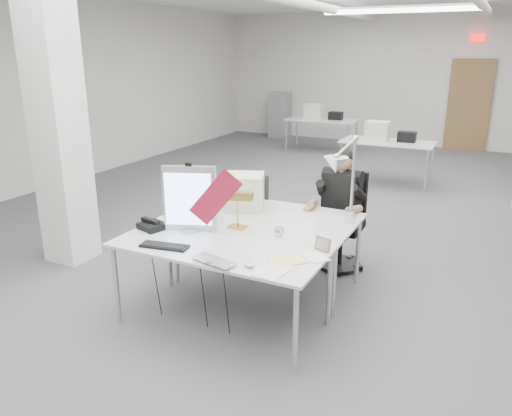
{
  "coord_description": "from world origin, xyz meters",
  "views": [
    {
      "loc": [
        2.0,
        -5.87,
        2.33
      ],
      "look_at": [
        0.08,
        -2.0,
        0.94
      ],
      "focal_mm": 35.0,
      "sensor_mm": 36.0,
      "label": 1
    }
  ],
  "objects_px": {
    "bankers_lamp": "(238,209)",
    "architect_lamp": "(345,182)",
    "monitor": "(190,199)",
    "desk_phone": "(152,226)",
    "seated_person": "(342,190)",
    "laptop": "(209,264)",
    "office_chair": "(341,222)",
    "desk_main": "(221,245)",
    "beige_monitor": "(244,192)"
  },
  "relations": [
    {
      "from": "laptop",
      "to": "desk_phone",
      "type": "xyz_separation_m",
      "value": [
        -0.89,
        0.46,
        0.01
      ]
    },
    {
      "from": "laptop",
      "to": "beige_monitor",
      "type": "xyz_separation_m",
      "value": [
        -0.41,
        1.36,
        0.17
      ]
    },
    {
      "from": "seated_person",
      "to": "laptop",
      "type": "xyz_separation_m",
      "value": [
        -0.42,
        -1.98,
        -0.13
      ]
    },
    {
      "from": "desk_phone",
      "to": "beige_monitor",
      "type": "bearing_deg",
      "value": 79.08
    },
    {
      "from": "seated_person",
      "to": "desk_phone",
      "type": "bearing_deg",
      "value": -124.71
    },
    {
      "from": "architect_lamp",
      "to": "seated_person",
      "type": "bearing_deg",
      "value": 106.41
    },
    {
      "from": "office_chair",
      "to": "seated_person",
      "type": "distance_m",
      "value": 0.38
    },
    {
      "from": "desk_main",
      "to": "monitor",
      "type": "xyz_separation_m",
      "value": [
        -0.42,
        0.17,
        0.31
      ]
    },
    {
      "from": "seated_person",
      "to": "architect_lamp",
      "type": "relative_size",
      "value": 1.08
    },
    {
      "from": "bankers_lamp",
      "to": "architect_lamp",
      "type": "distance_m",
      "value": 0.99
    },
    {
      "from": "laptop",
      "to": "bankers_lamp",
      "type": "xyz_separation_m",
      "value": [
        -0.21,
        0.83,
        0.17
      ]
    },
    {
      "from": "seated_person",
      "to": "beige_monitor",
      "type": "relative_size",
      "value": 2.56
    },
    {
      "from": "architect_lamp",
      "to": "desk_main",
      "type": "bearing_deg",
      "value": -138.77
    },
    {
      "from": "desk_main",
      "to": "architect_lamp",
      "type": "relative_size",
      "value": 2.0
    },
    {
      "from": "seated_person",
      "to": "bankers_lamp",
      "type": "bearing_deg",
      "value": -112.65
    },
    {
      "from": "desk_main",
      "to": "office_chair",
      "type": "height_order",
      "value": "office_chair"
    },
    {
      "from": "beige_monitor",
      "to": "architect_lamp",
      "type": "height_order",
      "value": "architect_lamp"
    },
    {
      "from": "monitor",
      "to": "bankers_lamp",
      "type": "height_order",
      "value": "monitor"
    },
    {
      "from": "desk_phone",
      "to": "office_chair",
      "type": "bearing_deg",
      "value": 67.18
    },
    {
      "from": "desk_main",
      "to": "seated_person",
      "type": "bearing_deg",
      "value": 70.26
    },
    {
      "from": "office_chair",
      "to": "desk_phone",
      "type": "height_order",
      "value": "office_chair"
    },
    {
      "from": "architect_lamp",
      "to": "desk_phone",
      "type": "bearing_deg",
      "value": -156.87
    },
    {
      "from": "architect_lamp",
      "to": "beige_monitor",
      "type": "bearing_deg",
      "value": 169.13
    },
    {
      "from": "office_chair",
      "to": "bankers_lamp",
      "type": "xyz_separation_m",
      "value": [
        -0.62,
        -1.2,
        0.41
      ]
    },
    {
      "from": "office_chair",
      "to": "seated_person",
      "type": "relative_size",
      "value": 1.08
    },
    {
      "from": "seated_person",
      "to": "architect_lamp",
      "type": "bearing_deg",
      "value": -65.91
    },
    {
      "from": "laptop",
      "to": "office_chair",
      "type": "bearing_deg",
      "value": 90.33
    },
    {
      "from": "bankers_lamp",
      "to": "architect_lamp",
      "type": "xyz_separation_m",
      "value": [
        0.89,
        0.35,
        0.27
      ]
    },
    {
      "from": "monitor",
      "to": "desk_phone",
      "type": "xyz_separation_m",
      "value": [
        -0.33,
        -0.13,
        -0.27
      ]
    },
    {
      "from": "office_chair",
      "to": "desk_phone",
      "type": "relative_size",
      "value": 4.73
    },
    {
      "from": "monitor",
      "to": "office_chair",
      "type": "bearing_deg",
      "value": 34.46
    },
    {
      "from": "desk_phone",
      "to": "beige_monitor",
      "type": "xyz_separation_m",
      "value": [
        0.48,
        0.9,
        0.15
      ]
    },
    {
      "from": "desk_main",
      "to": "office_chair",
      "type": "xyz_separation_m",
      "value": [
        0.56,
        1.61,
        -0.21
      ]
    },
    {
      "from": "office_chair",
      "to": "laptop",
      "type": "xyz_separation_m",
      "value": [
        -0.42,
        -2.03,
        0.24
      ]
    },
    {
      "from": "laptop",
      "to": "beige_monitor",
      "type": "height_order",
      "value": "beige_monitor"
    },
    {
      "from": "office_chair",
      "to": "bankers_lamp",
      "type": "relative_size",
      "value": 2.94
    },
    {
      "from": "laptop",
      "to": "architect_lamp",
      "type": "relative_size",
      "value": 0.4
    },
    {
      "from": "desk_main",
      "to": "beige_monitor",
      "type": "height_order",
      "value": "beige_monitor"
    },
    {
      "from": "office_chair",
      "to": "seated_person",
      "type": "xyz_separation_m",
      "value": [
        0.0,
        -0.05,
        0.37
      ]
    },
    {
      "from": "desk_phone",
      "to": "architect_lamp",
      "type": "distance_m",
      "value": 1.78
    },
    {
      "from": "office_chair",
      "to": "desk_phone",
      "type": "bearing_deg",
      "value": -123.8
    },
    {
      "from": "laptop",
      "to": "beige_monitor",
      "type": "distance_m",
      "value": 1.43
    },
    {
      "from": "seated_person",
      "to": "architect_lamp",
      "type": "distance_m",
      "value": 0.89
    },
    {
      "from": "office_chair",
      "to": "bankers_lamp",
      "type": "height_order",
      "value": "bankers_lamp"
    },
    {
      "from": "desk_main",
      "to": "desk_phone",
      "type": "xyz_separation_m",
      "value": [
        -0.75,
        0.04,
        0.04
      ]
    },
    {
      "from": "architect_lamp",
      "to": "bankers_lamp",
      "type": "bearing_deg",
      "value": -160.08
    },
    {
      "from": "desk_main",
      "to": "laptop",
      "type": "height_order",
      "value": "laptop"
    },
    {
      "from": "bankers_lamp",
      "to": "desk_phone",
      "type": "distance_m",
      "value": 0.79
    },
    {
      "from": "desk_main",
      "to": "seated_person",
      "type": "relative_size",
      "value": 1.84
    },
    {
      "from": "monitor",
      "to": "architect_lamp",
      "type": "bearing_deg",
      "value": 4.25
    }
  ]
}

